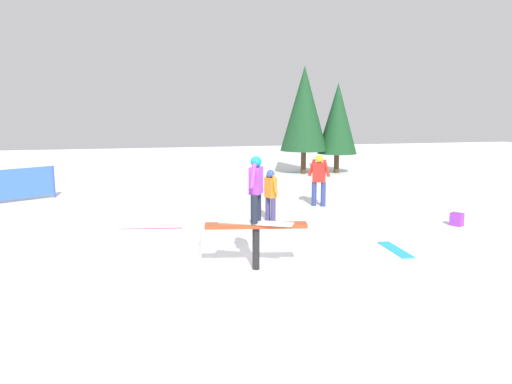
# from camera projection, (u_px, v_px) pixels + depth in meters

# --- Properties ---
(ground_plane) EXTENTS (60.00, 60.00, 0.00)m
(ground_plane) POSITION_uv_depth(u_px,v_px,m) (256.00, 269.00, 9.56)
(ground_plane) COLOR white
(rail_feature) EXTENTS (1.95, 0.61, 0.90)m
(rail_feature) POSITION_uv_depth(u_px,v_px,m) (256.00, 232.00, 9.44)
(rail_feature) COLOR black
(rail_feature) RESTS_ON ground
(snow_kicker_ramp) EXTENTS (2.03, 1.79, 0.63)m
(snow_kicker_ramp) POSITION_uv_depth(u_px,v_px,m) (152.00, 255.00, 9.41)
(snow_kicker_ramp) COLOR white
(snow_kicker_ramp) RESTS_ON ground
(main_rider_on_rail) EXTENTS (1.38, 0.91, 1.27)m
(main_rider_on_rail) POSITION_uv_depth(u_px,v_px,m) (256.00, 191.00, 9.31)
(main_rider_on_rail) COLOR white
(main_rider_on_rail) RESTS_ON rail_feature
(bystander_orange) EXTENTS (0.30, 0.61, 1.41)m
(bystander_orange) POSITION_uv_depth(u_px,v_px,m) (271.00, 193.00, 13.42)
(bystander_orange) COLOR #3B3667
(bystander_orange) RESTS_ON ground
(bystander_red) EXTENTS (0.65, 0.44, 1.61)m
(bystander_red) POSITION_uv_depth(u_px,v_px,m) (319.00, 178.00, 15.54)
(bystander_red) COLOR navy
(bystander_red) RESTS_ON ground
(loose_snowboard_magenta) EXTENTS (1.56, 0.50, 0.02)m
(loose_snowboard_magenta) POSITION_uv_depth(u_px,v_px,m) (151.00, 230.00, 12.57)
(loose_snowboard_magenta) COLOR #D0299E
(loose_snowboard_magenta) RESTS_ON ground
(loose_snowboard_cyan) EXTENTS (0.34, 1.27, 0.02)m
(loose_snowboard_cyan) POSITION_uv_depth(u_px,v_px,m) (395.00, 250.00, 10.83)
(loose_snowboard_cyan) COLOR #1EB2CE
(loose_snowboard_cyan) RESTS_ON ground
(backpack_on_snow) EXTENTS (0.34, 0.37, 0.34)m
(backpack_on_snow) POSITION_uv_depth(u_px,v_px,m) (457.00, 219.00, 13.04)
(backpack_on_snow) COLOR purple
(backpack_on_snow) RESTS_ON ground
(pine_tree_near) EXTENTS (1.84, 1.84, 4.18)m
(pine_tree_near) POSITION_uv_depth(u_px,v_px,m) (338.00, 119.00, 23.17)
(pine_tree_near) COLOR #4C331E
(pine_tree_near) RESTS_ON ground
(pine_tree_far) EXTENTS (2.17, 2.17, 4.93)m
(pine_tree_far) POSITION_uv_depth(u_px,v_px,m) (304.00, 109.00, 22.83)
(pine_tree_far) COLOR #4C331E
(pine_tree_far) RESTS_ON ground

